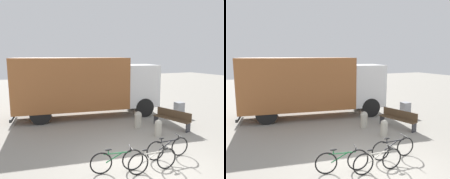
% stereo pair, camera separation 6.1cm
% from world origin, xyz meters
% --- Properties ---
extents(ground_plane, '(60.00, 60.00, 0.00)m').
position_xyz_m(ground_plane, '(0.00, 0.00, 0.00)').
color(ground_plane, gray).
extents(delivery_truck, '(8.38, 3.36, 3.40)m').
position_xyz_m(delivery_truck, '(0.01, 6.56, 1.89)').
color(delivery_truck, '#99592D').
rests_on(delivery_truck, ground).
extents(park_bench, '(0.97, 1.97, 0.85)m').
position_xyz_m(park_bench, '(3.33, 2.98, 0.47)').
color(park_bench, brown).
rests_on(park_bench, ground).
extents(bicycle_near, '(1.66, 0.47, 0.78)m').
position_xyz_m(bicycle_near, '(-0.96, 0.20, 0.37)').
color(bicycle_near, black).
rests_on(bicycle_near, ground).
extents(bicycle_middle, '(1.68, 0.44, 0.78)m').
position_xyz_m(bicycle_middle, '(0.04, -0.22, 0.37)').
color(bicycle_middle, black).
rests_on(bicycle_middle, ground).
extents(bicycle_far, '(1.68, 0.44, 0.78)m').
position_xyz_m(bicycle_far, '(1.04, 0.34, 0.37)').
color(bicycle_far, black).
rests_on(bicycle_far, ground).
extents(bollard_near_bench, '(0.32, 0.32, 0.75)m').
position_xyz_m(bollard_near_bench, '(1.97, 2.21, 0.40)').
color(bollard_near_bench, '#B2AD9E').
rests_on(bollard_near_bench, ground).
extents(bollard_far_bench, '(0.37, 0.37, 0.81)m').
position_xyz_m(bollard_far_bench, '(1.74, 3.59, 0.44)').
color(bollard_far_bench, '#B2AD9E').
rests_on(bollard_far_bench, ground).
extents(utility_box, '(0.46, 0.45, 0.79)m').
position_xyz_m(utility_box, '(5.10, 4.55, 0.39)').
color(utility_box, gray).
rests_on(utility_box, ground).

